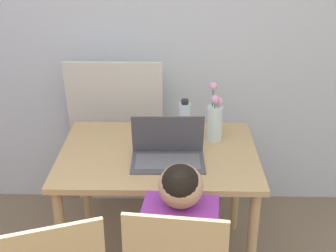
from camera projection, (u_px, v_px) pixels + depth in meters
wall_back at (130, 20)px, 2.86m from camera, size 6.40×0.05×2.50m
dining_table at (159, 168)px, 2.46m from camera, size 1.02×0.74×0.72m
person_seated at (181, 237)px, 1.94m from camera, size 0.35×0.45×0.99m
laptop at (168, 150)px, 2.32m from camera, size 0.37×0.24×0.23m
flower_vase at (215, 119)px, 2.50m from camera, size 0.08×0.08×0.33m
water_bottle at (185, 122)px, 2.48m from camera, size 0.06×0.06×0.24m
cardboard_panel at (117, 136)px, 3.04m from camera, size 0.60×0.16×1.05m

